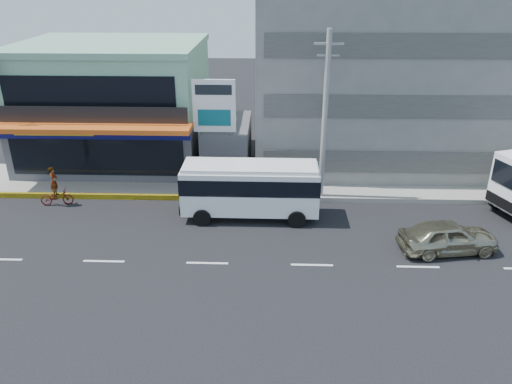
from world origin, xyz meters
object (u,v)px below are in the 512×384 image
billboard (214,112)px  sedan (448,237)px  motorcycle_rider (56,192)px  shop_building (116,106)px  satellite_dish (226,125)px  utility_pole_near (325,117)px  concrete_building (374,62)px  minibus (250,186)px

billboard → sedan: (12.25, -7.70, -4.11)m
sedan → motorcycle_rider: motorcycle_rider is taller
shop_building → sedan: shop_building is taller
satellite_dish → sedan: 15.36m
satellite_dish → sedan: satellite_dish is taller
satellite_dish → billboard: (-0.50, -1.80, 1.35)m
utility_pole_near → satellite_dish: bearing=149.0°
satellite_dish → utility_pole_near: 7.17m
concrete_building → motorcycle_rider: size_ratio=6.65×
shop_building → utility_pole_near: size_ratio=1.24×
concrete_building → sedan: bearing=-82.6°
sedan → concrete_building: bearing=-1.0°
minibus → sedan: size_ratio=1.58×
utility_pole_near → motorcycle_rider: size_ratio=4.16×
shop_building → sedan: bearing=-32.2°
satellite_dish → minibus: 6.51m
shop_building → minibus: size_ratio=1.64×
utility_pole_near → shop_building: bearing=154.9°
billboard → motorcycle_rider: 10.53m
concrete_building → satellite_dish: 11.30m
satellite_dish → sedan: bearing=-39.0°
sedan → minibus: bearing=62.2°
utility_pole_near → minibus: size_ratio=1.32×
concrete_building → minibus: size_ratio=2.11×
minibus → motorcycle_rider: size_ratio=3.15×
utility_pole_near → motorcycle_rider: 16.34m
satellite_dish → utility_pole_near: (6.00, -3.60, 1.57)m
billboard → minibus: bearing=-60.8°
shop_building → billboard: shop_building is taller
shop_building → satellite_dish: bearing=-20.2°
billboard → minibus: (2.35, -4.21, -3.04)m
concrete_building → shop_building: bearing=-176.6°
shop_building → utility_pole_near: utility_pole_near is taller
utility_pole_near → sedan: bearing=-45.7°
minibus → sedan: (9.90, -3.49, -1.07)m
billboard → minibus: billboard is taller
concrete_building → motorcycle_rider: (-19.70, -8.83, -6.21)m
concrete_building → sedan: size_ratio=3.34×
billboard → sedan: size_ratio=1.44×
shop_building → motorcycle_rider: 8.58m
satellite_dish → billboard: bearing=-105.5°
sedan → shop_building: bearing=49.4°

